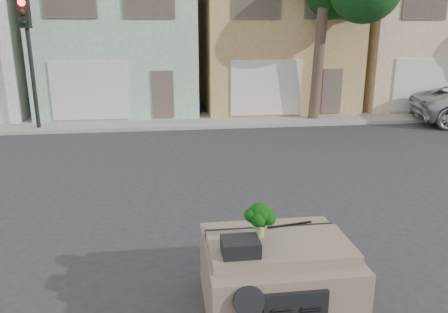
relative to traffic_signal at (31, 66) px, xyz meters
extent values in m
plane|color=#303033|center=(6.50, -9.50, -2.55)|extent=(120.00, 120.00, 0.00)
cube|color=gray|center=(6.50, 1.00, -2.47)|extent=(40.00, 3.00, 0.15)
cube|color=#9DC6A2|center=(3.00, 5.00, 1.23)|extent=(7.20, 8.20, 7.55)
cube|color=tan|center=(10.50, 5.00, 1.23)|extent=(7.20, 8.20, 7.55)
cube|color=beige|center=(18.00, 5.00, 1.23)|extent=(7.20, 8.20, 7.55)
cube|color=black|center=(0.00, 0.00, 0.00)|extent=(0.40, 0.40, 5.10)
cube|color=#113E14|center=(11.50, 0.30, 1.70)|extent=(4.40, 4.00, 8.50)
cube|color=#766755|center=(6.50, -12.50, -1.99)|extent=(2.00, 1.80, 1.12)
cube|color=black|center=(5.92, -12.85, -1.33)|extent=(0.48, 0.38, 0.20)
cube|color=black|center=(6.78, -12.12, -1.42)|extent=(0.69, 0.15, 0.02)
cube|color=#083208|center=(6.27, -12.40, -1.18)|extent=(0.58, 0.58, 0.50)
camera|label=1|loc=(5.04, -17.79, 1.31)|focal=35.00mm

